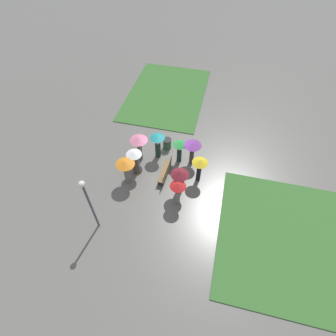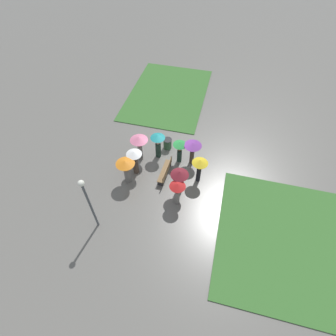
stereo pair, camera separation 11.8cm
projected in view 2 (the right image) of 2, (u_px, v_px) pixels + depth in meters
ground_plane at (168, 160)px, 18.18m from camera, size 90.00×90.00×0.00m
lawn_patch_near at (168, 94)px, 23.27m from camera, size 9.39×6.52×0.06m
lawn_patch_far at (298, 244)px, 14.20m from camera, size 8.02×8.69×0.06m
park_bench at (166, 171)px, 16.95m from camera, size 1.98×0.50×0.90m
lamp_post at (88, 199)px, 12.95m from camera, size 0.32×0.32×4.10m
trash_bin at (167, 144)px, 18.66m from camera, size 0.62×0.62×0.80m
crowd_person_maroon at (179, 178)px, 15.34m from camera, size 1.08×1.08×2.03m
crowd_person_pink at (139, 142)px, 17.08m from camera, size 1.17×1.17×2.03m
crowd_person_green at (180, 147)px, 17.17m from camera, size 0.92×0.92×1.81m
crowd_person_white at (135, 159)px, 16.53m from camera, size 0.99×0.99×1.93m
crowd_person_purple at (193, 147)px, 16.95m from camera, size 1.15×1.15×1.85m
crowd_person_yellow at (200, 165)px, 15.96m from camera, size 0.99×0.99×1.92m
crowd_person_red at (177, 189)px, 14.94m from camera, size 0.94×0.94×1.86m
crowd_person_orange at (126, 167)px, 15.98m from camera, size 1.17×1.17×1.92m
crowd_person_teal at (158, 143)px, 17.49m from camera, size 0.98×0.98×1.94m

